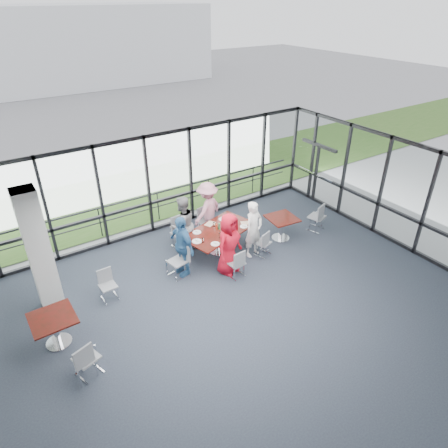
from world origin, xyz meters
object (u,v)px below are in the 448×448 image
chair_spare_lb (108,286)px  chair_main_fl (180,233)px  main_table (218,233)px  chair_main_nl (236,263)px  structural_column (39,253)px  chair_main_fr (204,221)px  side_table_left (53,321)px  chair_main_end (178,261)px  chair_spare_r (317,217)px  chair_main_nr (263,243)px  diner_far_right (208,209)px  diner_near_right (254,229)px  diner_near_left (229,244)px  chair_spare_la (86,358)px  diner_far_left (182,225)px  side_table_right (282,221)px  diner_end (182,246)px

chair_spare_lb → chair_main_fl: bearing=-159.2°
main_table → chair_main_nl: chair_main_nl is taller
structural_column → chair_main_fr: structural_column is taller
side_table_left → chair_main_end: bearing=12.0°
chair_main_fl → chair_spare_r: (4.17, -1.53, 0.01)m
chair_main_nr → diner_far_right: bearing=93.6°
main_table → chair_main_nl: 1.30m
chair_main_fl → chair_main_end: 1.44m
chair_main_fl → chair_spare_r: bearing=153.2°
diner_near_right → chair_main_end: diner_near_right is taller
diner_near_left → chair_spare_la: size_ratio=1.98×
chair_main_end → chair_spare_la: (-3.06, -1.92, -0.01)m
main_table → diner_far_left: 1.08m
diner_near_left → chair_main_nl: size_ratio=2.13×
main_table → chair_spare_lb: chair_spare_lb is taller
structural_column → side_table_right: size_ratio=3.35×
chair_spare_la → chair_spare_lb: 2.33m
chair_spare_r → main_table: bearing=149.6°
diner_far_left → chair_main_nl: bearing=95.7°
side_table_right → chair_spare_la: chair_spare_la is taller
main_table → chair_spare_la: 5.16m
chair_main_fl → chair_spare_lb: bearing=16.3°
diner_near_right → chair_main_nl: diner_near_right is taller
side_table_left → diner_far_left: diner_far_left is taller
diner_near_left → diner_far_left: 1.71m
chair_main_nl → chair_spare_la: size_ratio=0.93×
main_table → chair_main_fr: size_ratio=2.94×
side_table_right → chair_main_fl: 3.15m
chair_main_nr → chair_main_nl: bearing=-180.0°
diner_near_left → diner_far_right: bearing=54.0°
side_table_left → chair_spare_r: chair_spare_r is taller
structural_column → chair_main_nr: bearing=-10.7°
side_table_right → chair_main_fl: size_ratio=1.00×
diner_far_left → chair_spare_la: bearing=26.2°
side_table_left → chair_main_fl: bearing=25.3°
diner_near_right → chair_main_end: 2.38m
diner_near_left → chair_main_fl: (-0.53, 1.83, -0.42)m
diner_far_right → chair_main_nr: bearing=89.0°
chair_main_fr → diner_end: bearing=32.4°
chair_main_nr → chair_main_fl: size_ratio=0.86×
diner_near_left → chair_main_end: size_ratio=1.93×
side_table_right → chair_main_fr: 2.48m
main_table → diner_far_left: bearing=127.5°
chair_main_nr → chair_spare_la: 5.80m
side_table_left → chair_main_nr: chair_main_nr is taller
chair_main_nr → chair_spare_la: size_ratio=0.90×
side_table_right → diner_far_left: (-2.88, 1.10, 0.25)m
diner_near_right → chair_main_nr: size_ratio=2.11×
diner_near_right → chair_main_end: (-2.33, 0.30, -0.39)m
diner_near_left → diner_end: diner_near_left is taller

